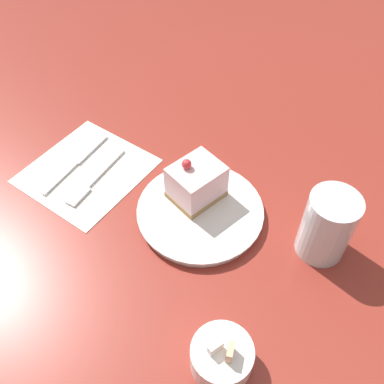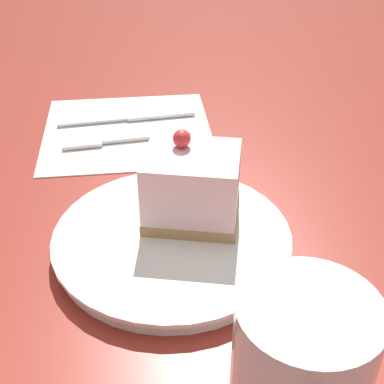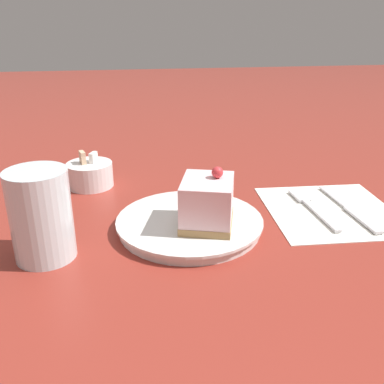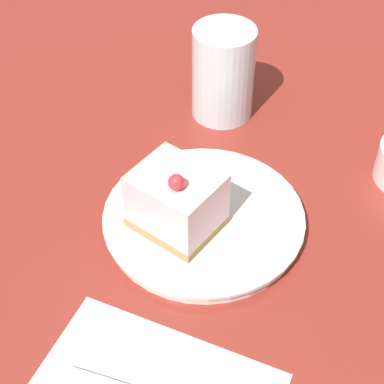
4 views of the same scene
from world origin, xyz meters
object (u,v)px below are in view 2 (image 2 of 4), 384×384
object	(u,v)px
knife	(140,117)
drinking_glass	(298,381)
fork	(116,139)
plate	(172,239)
cake_slice	(192,186)

from	to	relation	value
knife	drinking_glass	world-z (taller)	drinking_glass
fork	drinking_glass	bearing A→B (deg)	-169.87
knife	plate	bearing A→B (deg)	179.33
knife	fork	bearing A→B (deg)	146.69
plate	fork	world-z (taller)	plate
plate	drinking_glass	xyz separation A→B (m)	(-0.19, -0.05, 0.05)
fork	drinking_glass	world-z (taller)	drinking_glass
cake_slice	drinking_glass	world-z (taller)	drinking_glass
plate	cake_slice	size ratio (longest dim) A/B	2.12
plate	knife	bearing A→B (deg)	1.59
cake_slice	drinking_glass	xyz separation A→B (m)	(-0.22, -0.02, 0.01)
cake_slice	drinking_glass	bearing A→B (deg)	-156.88
cake_slice	fork	size ratio (longest dim) A/B	0.64
knife	drinking_glass	distance (m)	0.46
knife	drinking_glass	bearing A→B (deg)	-175.54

